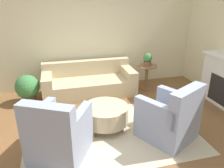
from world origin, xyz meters
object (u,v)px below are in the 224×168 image
armchair_right (170,119)px  potted_plant_floor (27,88)px  armchair_left (58,135)px  potted_plant_on_side_table (147,59)px  couch (89,83)px  side_table (147,73)px  ottoman_table (106,114)px

armchair_right → potted_plant_floor: bearing=139.8°
armchair_right → potted_plant_floor: 3.27m
armchair_left → potted_plant_on_side_table: bearing=42.5°
couch → potted_plant_floor: 1.47m
armchair_left → side_table: 3.19m
armchair_left → potted_plant_floor: size_ratio=1.66×
ottoman_table → armchair_left: bearing=-145.0°
potted_plant_on_side_table → ottoman_table: bearing=-133.8°
armchair_left → ottoman_table: size_ratio=1.32×
couch → armchair_left: (-0.83, -2.26, 0.10)m
couch → ottoman_table: (0.05, -1.65, -0.00)m
armchair_left → side_table: size_ratio=1.68×
couch → ottoman_table: bearing=-88.4°
side_table → potted_plant_floor: potted_plant_floor is taller
potted_plant_floor → side_table: bearing=0.8°
potted_plant_floor → ottoman_table: bearing=-44.7°
potted_plant_floor → potted_plant_on_side_table: bearing=0.8°
couch → side_table: couch is taller
ottoman_table → side_table: bearing=46.2°
couch → armchair_left: bearing=-110.2°
armchair_left → ottoman_table: bearing=35.0°
couch → ottoman_table: 1.65m
armchair_left → armchair_right: same height
potted_plant_on_side_table → side_table: bearing=45.0°
armchair_right → potted_plant_floor: armchair_right is taller
armchair_right → side_table: armchair_right is taller
armchair_left → armchair_right: bearing=0.0°
armchair_right → couch: bearing=114.6°
potted_plant_floor → couch: bearing=5.9°
couch → armchair_right: 2.49m
armchair_left → potted_plant_on_side_table: size_ratio=3.44×
ottoman_table → potted_plant_floor: potted_plant_floor is taller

